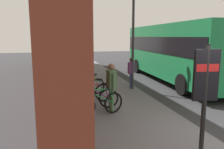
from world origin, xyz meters
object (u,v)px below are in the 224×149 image
pedestrian_near_bus (131,70)px  bicycle_beside_lamp (91,92)px  city_bus (174,49)px  pedestrian_crossing_street (111,83)px  transit_info_sign (206,82)px  street_lamp (133,28)px  bicycle_end_of_row (94,98)px  pedestrian_by_facade (90,63)px  bicycle_leaning_wall (100,104)px  bicycle_by_door (87,87)px

pedestrian_near_bus → bicycle_beside_lamp: bearing=128.4°
city_bus → pedestrian_crossing_street: size_ratio=6.31×
bicycle_beside_lamp → transit_info_sign: transit_info_sign is taller
bicycle_beside_lamp → pedestrian_crossing_street: bearing=-160.2°
pedestrian_near_bus → street_lamp: size_ratio=0.31×
bicycle_end_of_row → city_bus: bearing=-50.9°
bicycle_beside_lamp → transit_info_sign: 5.04m
pedestrian_by_facade → street_lamp: bearing=-146.4°
city_bus → pedestrian_crossing_street: 7.28m
bicycle_beside_lamp → bicycle_end_of_row: bearing=179.9°
pedestrian_near_bus → street_lamp: street_lamp is taller
transit_info_sign → street_lamp: (6.26, -0.53, 1.35)m
bicycle_beside_lamp → city_bus: bearing=-56.7°
city_bus → pedestrian_by_facade: bearing=83.1°
bicycle_leaning_wall → bicycle_end_of_row: same height
transit_info_sign → pedestrian_crossing_street: size_ratio=1.43×
bicycle_by_door → bicycle_leaning_wall: bearing=-178.5°
bicycle_beside_lamp → pedestrian_crossing_street: size_ratio=1.03×
bicycle_leaning_wall → pedestrian_near_bus: size_ratio=1.09×
bicycle_leaning_wall → transit_info_sign: (-2.83, -1.75, 1.21)m
city_bus → pedestrian_crossing_street: (-5.11, 5.12, -0.77)m
bicycle_end_of_row → pedestrian_by_facade: bearing=-6.7°
bicycle_by_door → transit_info_sign: bearing=-161.6°
pedestrian_crossing_street → bicycle_leaning_wall: bearing=124.7°
bicycle_end_of_row → bicycle_beside_lamp: bearing=-0.1°
pedestrian_near_bus → bicycle_by_door: bearing=111.3°
bicycle_end_of_row → pedestrian_by_facade: (5.18, -0.61, 0.67)m
pedestrian_by_facade → pedestrian_near_bus: 3.00m
bicycle_end_of_row → city_bus: (4.58, -5.63, 1.41)m
bicycle_end_of_row → transit_info_sign: (-3.67, -1.81, 1.21)m
bicycle_beside_lamp → transit_info_sign: bearing=-158.4°
city_bus → pedestrian_by_facade: city_bus is taller
bicycle_leaning_wall → pedestrian_near_bus: pedestrian_near_bus is taller
bicycle_leaning_wall → pedestrian_crossing_street: bearing=-55.3°
bicycle_end_of_row → street_lamp: bearing=-42.0°
transit_info_sign → pedestrian_crossing_street: bearing=22.4°
bicycle_leaning_wall → city_bus: city_bus is taller
bicycle_end_of_row → bicycle_beside_lamp: size_ratio=1.02×
bicycle_by_door → street_lamp: (0.78, -2.34, 2.56)m
pedestrian_near_bus → bicycle_end_of_row: bearing=139.5°
transit_info_sign → street_lamp: 6.43m
bicycle_leaning_wall → transit_info_sign: bearing=-148.3°
pedestrian_near_bus → city_bus: bearing=-60.6°
street_lamp → transit_info_sign: bearing=175.2°
bicycle_end_of_row → street_lamp: size_ratio=0.35×
city_bus → street_lamp: size_ratio=2.14×
bicycle_leaning_wall → bicycle_by_door: (2.65, 0.07, 0.00)m
bicycle_end_of_row → pedestrian_crossing_street: size_ratio=1.04×
bicycle_beside_lamp → pedestrian_near_bus: (1.83, -2.31, 0.55)m
bicycle_by_door → pedestrian_crossing_street: size_ratio=1.00×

